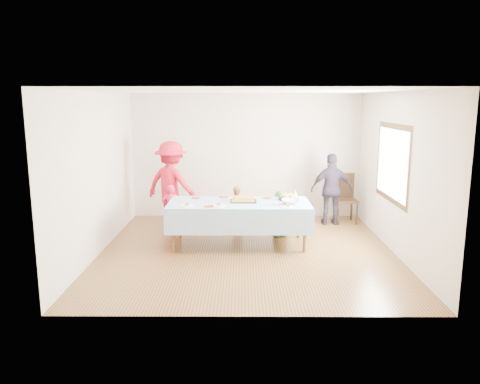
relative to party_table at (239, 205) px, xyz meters
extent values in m
plane|color=#4D2D16|center=(0.14, -0.36, -0.72)|extent=(5.00, 5.00, 0.00)
cube|color=#C1B59D|center=(0.14, 2.14, 0.63)|extent=(5.00, 0.04, 2.70)
cube|color=#C1B59D|center=(0.14, -2.86, 0.63)|extent=(5.00, 0.04, 2.70)
cube|color=#C1B59D|center=(-2.36, -0.36, 0.63)|extent=(0.04, 5.00, 2.70)
cube|color=#C1B59D|center=(2.64, -0.36, 0.63)|extent=(0.04, 5.00, 2.70)
cube|color=white|center=(0.14, -0.36, 1.98)|extent=(5.00, 5.00, 0.04)
cube|color=#472B16|center=(2.61, -0.16, 0.78)|extent=(0.03, 1.75, 1.35)
cylinder|color=brown|center=(-1.12, -0.42, -0.36)|extent=(0.06, 0.06, 0.73)
cylinder|color=brown|center=(1.12, -0.42, -0.36)|extent=(0.06, 0.06, 0.73)
cylinder|color=brown|center=(-1.12, 0.42, -0.36)|extent=(0.06, 0.06, 0.73)
cylinder|color=brown|center=(1.12, 0.42, -0.36)|extent=(0.06, 0.06, 0.73)
cube|color=brown|center=(0.00, 0.00, 0.03)|extent=(2.40, 1.00, 0.04)
cube|color=white|center=(0.00, 0.00, 0.05)|extent=(2.50, 1.10, 0.01)
cube|color=black|center=(0.08, 0.08, 0.06)|extent=(0.46, 0.35, 0.01)
cube|color=#E2BA56|center=(0.08, 0.08, 0.10)|extent=(0.39, 0.29, 0.06)
cube|color=#B56029|center=(0.08, 0.08, 0.13)|extent=(0.39, 0.29, 0.01)
cylinder|color=black|center=(0.89, 0.23, 0.06)|extent=(0.37, 0.37, 0.02)
sphere|color=tan|center=(0.99, 0.23, 0.12)|extent=(0.09, 0.09, 0.09)
sphere|color=tan|center=(0.94, 0.32, 0.12)|extent=(0.09, 0.09, 0.09)
sphere|color=tan|center=(0.84, 0.32, 0.12)|extent=(0.09, 0.09, 0.09)
sphere|color=tan|center=(0.79, 0.23, 0.12)|extent=(0.09, 0.09, 0.09)
sphere|color=tan|center=(0.84, 0.15, 0.12)|extent=(0.09, 0.09, 0.09)
sphere|color=tan|center=(0.94, 0.15, 0.12)|extent=(0.09, 0.09, 0.09)
sphere|color=tan|center=(0.89, 0.23, 0.12)|extent=(0.09, 0.09, 0.09)
imported|color=silver|center=(0.90, -0.12, 0.09)|extent=(0.31, 0.31, 0.08)
cone|color=white|center=(1.04, 0.46, 0.13)|extent=(0.09, 0.09, 0.15)
cylinder|color=red|center=(-0.80, 0.36, 0.06)|extent=(0.17, 0.17, 0.01)
cylinder|color=red|center=(-0.29, 0.43, 0.06)|extent=(0.18, 0.18, 0.01)
cylinder|color=red|center=(0.07, 0.45, 0.06)|extent=(0.17, 0.17, 0.01)
cylinder|color=red|center=(0.51, 0.35, 0.06)|extent=(0.17, 0.17, 0.01)
cylinder|color=red|center=(-0.51, -0.35, 0.06)|extent=(0.16, 0.16, 0.01)
cylinder|color=white|center=(-0.89, -0.31, 0.06)|extent=(0.25, 0.25, 0.01)
cylinder|color=white|center=(-0.35, -0.32, 0.06)|extent=(0.25, 0.25, 0.01)
cylinder|color=white|center=(0.83, -0.38, 0.06)|extent=(0.21, 0.21, 0.01)
cylinder|color=black|center=(2.06, 1.37, -0.50)|extent=(0.04, 0.04, 0.46)
cylinder|color=black|center=(2.44, 1.39, -0.50)|extent=(0.04, 0.04, 0.46)
cylinder|color=black|center=(2.04, 1.75, -0.50)|extent=(0.04, 0.04, 0.46)
cylinder|color=black|center=(2.42, 1.78, -0.50)|extent=(0.04, 0.04, 0.46)
cube|color=black|center=(2.24, 1.57, -0.25)|extent=(0.48, 0.48, 0.05)
cube|color=black|center=(2.23, 1.77, 0.04)|extent=(0.45, 0.07, 0.53)
imported|color=#DB1B49|center=(-1.35, 0.85, -0.25)|extent=(0.37, 0.27, 0.95)
imported|color=#2B6722|center=(0.78, 0.54, -0.29)|extent=(0.50, 0.41, 0.88)
imported|color=tan|center=(-0.08, 1.31, -0.31)|extent=(0.50, 0.45, 0.83)
imported|color=red|center=(-1.38, 1.25, 0.15)|extent=(1.30, 1.06, 1.75)
imported|color=#2F2635|center=(1.91, 1.43, 0.02)|extent=(0.89, 0.41, 1.49)
camera|label=1|loc=(0.06, -8.08, 1.82)|focal=35.00mm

